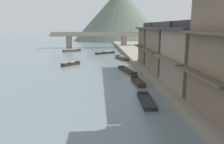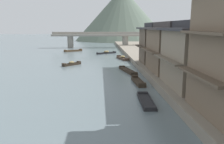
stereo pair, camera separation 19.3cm
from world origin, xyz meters
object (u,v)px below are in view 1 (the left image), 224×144
object	(u,v)px
boat_upstream_distant	(138,82)
house_waterfront_tall	(200,55)
boat_midriver_drifting	(71,64)
house_waterfront_far	(155,43)
boat_moored_third	(105,53)
boat_moored_far	(127,71)
stone_bridge	(97,37)
boat_moored_second	(122,58)
house_waterfront_narrow	(170,47)
boat_moored_nearest	(72,51)
boat_midriver_upstream	(146,101)

from	to	relation	value
boat_upstream_distant	house_waterfront_tall	distance (m)	7.53
boat_midriver_drifting	house_waterfront_far	xyz separation A→B (m)	(13.35, -2.65, 3.52)
boat_upstream_distant	boat_moored_third	bearing A→B (deg)	95.50
boat_moored_far	stone_bridge	size ratio (longest dim) A/B	0.20
boat_moored_second	house_waterfront_narrow	size ratio (longest dim) A/B	0.64
boat_moored_nearest	boat_midriver_upstream	xyz separation A→B (m)	(10.83, -40.74, -0.07)
boat_moored_far	house_waterfront_far	bearing A→B (deg)	34.13
house_waterfront_narrow	house_waterfront_tall	bearing A→B (deg)	-86.33
boat_moored_far	house_waterfront_narrow	world-z (taller)	house_waterfront_narrow
boat_moored_second	stone_bridge	distance (m)	26.74
boat_midriver_upstream	house_waterfront_far	xyz separation A→B (m)	(4.74, 16.61, 3.66)
boat_moored_third	house_waterfront_far	distance (m)	20.40
boat_midriver_upstream	stone_bridge	xyz separation A→B (m)	(-4.46, 51.83, 3.02)
house_waterfront_tall	house_waterfront_narrow	bearing A→B (deg)	93.67
house_waterfront_tall	house_waterfront_far	bearing A→B (deg)	92.74
boat_upstream_distant	boat_midriver_drifting	bearing A→B (deg)	125.38
house_waterfront_tall	house_waterfront_narrow	world-z (taller)	same
boat_upstream_distant	house_waterfront_far	bearing A→B (deg)	66.88
boat_moored_third	house_waterfront_far	world-z (taller)	house_waterfront_far
house_waterfront_tall	house_waterfront_narrow	xyz separation A→B (m)	(-0.49, 7.62, 0.00)
boat_moored_third	boat_midriver_upstream	world-z (taller)	boat_moored_third
house_waterfront_far	boat_moored_far	bearing A→B (deg)	-145.87
boat_midriver_upstream	house_waterfront_narrow	xyz separation A→B (m)	(4.94, 9.80, 3.64)
boat_moored_far	boat_midriver_drifting	world-z (taller)	boat_midriver_drifting
boat_moored_second	house_waterfront_far	world-z (taller)	house_waterfront_far
boat_moored_second	stone_bridge	size ratio (longest dim) A/B	0.18
boat_moored_second	boat_upstream_distant	distance (m)	19.19
house_waterfront_tall	house_waterfront_far	size ratio (longest dim) A/B	1.25
boat_upstream_distant	house_waterfront_narrow	xyz separation A→B (m)	(4.51, 3.27, 3.57)
boat_upstream_distant	house_waterfront_far	world-z (taller)	house_waterfront_far
boat_midriver_upstream	stone_bridge	size ratio (longest dim) A/B	0.16
boat_midriver_drifting	boat_moored_nearest	bearing A→B (deg)	95.90
boat_moored_third	boat_midriver_upstream	xyz separation A→B (m)	(2.35, -35.41, -0.13)
boat_midriver_upstream	boat_upstream_distant	size ratio (longest dim) A/B	1.07
boat_midriver_upstream	house_waterfront_tall	world-z (taller)	house_waterfront_tall
stone_bridge	boat_moored_nearest	bearing A→B (deg)	-119.88
boat_moored_nearest	house_waterfront_narrow	distance (m)	34.91
boat_midriver_drifting	boat_upstream_distant	size ratio (longest dim) A/B	0.75
boat_moored_far	boat_midriver_upstream	xyz separation A→B (m)	(-0.06, -13.44, -0.02)
house_waterfront_tall	boat_moored_far	bearing A→B (deg)	115.46
boat_moored_nearest	boat_moored_second	bearing A→B (deg)	-52.84
house_waterfront_narrow	stone_bridge	bearing A→B (deg)	102.60
house_waterfront_narrow	stone_bridge	world-z (taller)	house_waterfront_narrow
boat_moored_nearest	boat_midriver_drifting	world-z (taller)	boat_midriver_drifting
boat_moored_second	boat_moored_third	xyz separation A→B (m)	(-2.90, 9.70, -0.02)
house_waterfront_tall	boat_upstream_distant	bearing A→B (deg)	138.95
boat_moored_nearest	house_waterfront_tall	xyz separation A→B (m)	(16.26, -38.56, 3.57)
boat_moored_far	house_waterfront_far	distance (m)	6.72
boat_moored_second	house_waterfront_narrow	distance (m)	16.88
house_waterfront_far	stone_bridge	xyz separation A→B (m)	(-9.19, 35.22, -0.64)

